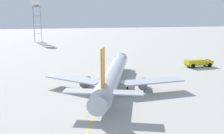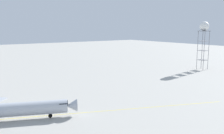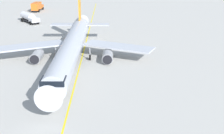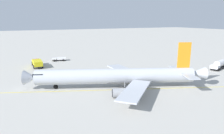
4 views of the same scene
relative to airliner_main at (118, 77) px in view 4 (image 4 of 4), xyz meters
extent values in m
plane|color=#ADAAA3|center=(-4.83, -1.04, -2.83)|extent=(600.00, 600.00, 0.00)
cylinder|color=#B2B7C1|center=(0.54, -0.22, 0.18)|extent=(37.19, 18.14, 3.73)
cone|color=#B2B7C1|center=(19.54, -8.02, 0.18)|extent=(4.12, 4.42, 3.54)
cone|color=#B2B7C1|center=(-18.73, 7.69, 0.48)|extent=(4.90, 4.45, 3.17)
cube|color=black|center=(17.50, -7.19, 1.02)|extent=(3.42, 3.84, 0.70)
ellipsoid|color=slate|center=(-1.25, 0.51, -0.85)|extent=(14.15, 8.39, 2.05)
cube|color=orange|center=(-15.20, 6.24, 5.21)|extent=(3.05, 1.44, 6.34)
cube|color=#B2B7C1|center=(-13.78, 9.71, 0.92)|extent=(4.68, 6.53, 0.20)
cube|color=#B2B7C1|center=(-16.62, 2.78, 0.92)|extent=(4.68, 6.53, 0.20)
cube|color=#B2B7C1|center=(0.84, 9.12, -0.47)|extent=(12.87, 12.47, 0.28)
cube|color=#B2B7C1|center=(-5.81, -7.08, -0.47)|extent=(4.63, 13.91, 0.28)
cylinder|color=gray|center=(2.37, 6.26, -1.75)|extent=(4.44, 3.40, 2.05)
cylinder|color=black|center=(4.24, 5.49, -1.75)|extent=(0.80, 1.67, 1.74)
cylinder|color=gray|center=(-2.71, -6.11, -1.75)|extent=(4.44, 3.40, 2.05)
cylinder|color=black|center=(-0.84, -6.88, -1.75)|extent=(0.80, 1.67, 1.74)
cylinder|color=#9EA0A5|center=(14.14, -5.81, -1.38)|extent=(0.20, 0.20, 1.81)
cylinder|color=black|center=(14.14, -5.81, -2.28)|extent=(1.13, 0.70, 1.10)
cylinder|color=#9EA0A5|center=(-0.01, 3.53, -1.38)|extent=(0.20, 0.20, 1.81)
cylinder|color=black|center=(-0.01, 3.53, -2.28)|extent=(1.13, 0.70, 1.10)
cylinder|color=#9EA0A5|center=(-2.49, -2.51, -1.38)|extent=(0.20, 0.20, 1.81)
cylinder|color=black|center=(-2.49, -2.51, -2.28)|extent=(1.13, 0.70, 1.10)
cube|color=#232326|center=(15.27, -33.16, -2.03)|extent=(2.52, 9.13, 0.20)
cube|color=yellow|center=(15.25, -36.51, -1.33)|extent=(2.90, 2.42, 1.20)
cube|color=black|center=(15.24, -37.61, -1.15)|extent=(2.42, 0.10, 0.67)
cube|color=yellow|center=(15.28, -31.86, -1.13)|extent=(2.93, 6.53, 1.60)
cube|color=red|center=(15.25, -36.51, -0.63)|extent=(2.02, 0.62, 0.16)
cylinder|color=black|center=(16.69, -36.36, -2.13)|extent=(0.29, 1.40, 1.40)
cylinder|color=black|center=(13.81, -36.33, -2.13)|extent=(0.29, 1.40, 1.40)
cylinder|color=black|center=(16.74, -30.25, -2.13)|extent=(0.29, 1.40, 1.40)
cylinder|color=black|center=(13.86, -30.23, -2.13)|extent=(0.29, 1.40, 1.40)
cube|color=#232326|center=(-39.93, -1.90, -2.18)|extent=(8.57, 4.50, 0.20)
cube|color=silver|center=(-37.11, -1.01, -1.53)|extent=(3.03, 3.06, 1.10)
cube|color=black|center=(-36.06, -0.68, -1.37)|extent=(0.70, 1.99, 0.62)
cylinder|color=silver|center=(-41.17, -2.29, -1.02)|extent=(6.10, 3.75, 2.12)
cylinder|color=black|center=(-37.52, 0.15, -2.28)|extent=(1.13, 0.60, 1.10)
cylinder|color=black|center=(-36.78, -2.19, -2.28)|extent=(1.13, 0.60, 1.10)
cylinder|color=black|center=(-42.10, -3.87, -2.28)|extent=(1.13, 0.60, 1.10)
cube|color=#232326|center=(5.93, -40.65, -2.33)|extent=(5.84, 3.31, 0.20)
cube|color=white|center=(7.81, -41.06, -1.96)|extent=(2.16, 2.87, 0.55)
cube|color=black|center=(8.52, -41.21, -1.88)|extent=(0.54, 2.13, 0.31)
cube|color=white|center=(5.02, -40.45, -1.88)|extent=(4.11, 3.29, 0.70)
cylinder|color=black|center=(8.08, -39.80, -2.43)|extent=(0.84, 0.44, 0.80)
cylinder|color=black|center=(7.53, -42.32, -2.43)|extent=(0.84, 0.44, 0.80)
cylinder|color=black|center=(4.48, -39.02, -2.43)|extent=(0.84, 0.44, 0.80)
cylinder|color=black|center=(3.93, -41.53, -2.43)|extent=(0.84, 0.44, 0.80)
cube|color=yellow|center=(-1.47, 2.29, -2.83)|extent=(134.03, 53.24, 0.01)
camera|label=1|loc=(-54.59, 15.66, 13.38)|focal=40.30mm
camera|label=2|loc=(-9.57, -68.58, 21.78)|focal=39.84mm
camera|label=3|loc=(56.32, -14.68, 16.75)|focal=51.68mm
camera|label=4|loc=(22.68, 42.70, 13.81)|focal=32.57mm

